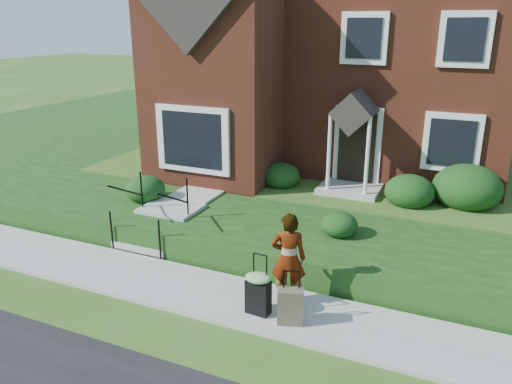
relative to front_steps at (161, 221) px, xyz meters
The scene contains 10 objects.
ground 3.14m from the front_steps, 36.42° to the right, with size 120.00×120.00×0.00m, color #2D5119.
sidewalk 3.14m from the front_steps, 36.42° to the right, with size 60.00×1.60×0.08m, color #9E9B93.
terrace 11.15m from the front_steps, 54.33° to the left, with size 44.00×20.00×0.60m, color #17360E.
walkway 3.16m from the front_steps, 90.00° to the left, with size 1.20×6.00×0.06m, color #9E9B93.
main_house 9.41m from the front_steps, 73.56° to the left, with size 10.40×10.20×9.40m.
front_steps is the anchor object (origin of this frame).
foundation_shrubs 4.22m from the front_steps, 48.41° to the left, with size 10.05×4.32×1.18m.
woman 4.15m from the front_steps, 21.94° to the right, with size 0.64×0.42×1.75m, color #999999.
suitcase_black 4.07m from the front_steps, 31.31° to the right, with size 0.50×0.42×1.13m.
suitcase_olive 4.65m from the front_steps, 27.93° to the right, with size 0.50×0.37×0.97m.
Camera 1 is at (4.08, -7.34, 4.98)m, focal length 35.00 mm.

